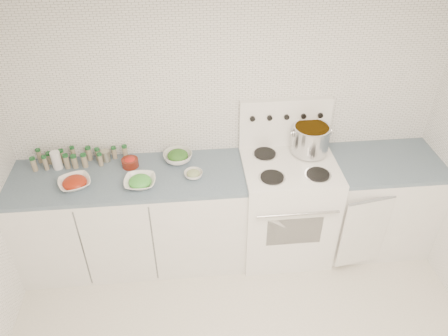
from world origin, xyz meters
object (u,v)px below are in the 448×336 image
at_px(stock_pot, 311,138).
at_px(bowl_snowpea, 140,182).
at_px(stove, 286,204).
at_px(bowl_tomato, 75,183).

distance_m(stock_pot, bowl_snowpea, 1.41).
bearing_deg(bowl_snowpea, stove, 5.82).
xyz_separation_m(stock_pot, bowl_snowpea, (-1.38, -0.26, -0.14)).
bearing_deg(stove, bowl_snowpea, -174.18).
xyz_separation_m(bowl_tomato, bowl_snowpea, (0.49, -0.04, 0.00)).
relative_size(stove, bowl_tomato, 4.47).
distance_m(stove, bowl_tomato, 1.74).
bearing_deg(stove, bowl_tomato, -177.12).
height_order(stove, bowl_snowpea, stove).
height_order(stock_pot, bowl_snowpea, stock_pot).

